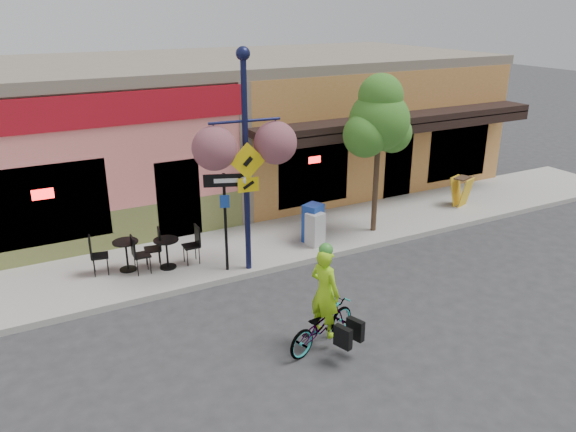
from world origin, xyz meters
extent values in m
plane|color=#2D2D30|center=(0.00, 0.00, 0.00)|extent=(90.00, 90.00, 0.00)
cube|color=#9E9B93|center=(0.00, 2.00, 0.07)|extent=(24.00, 3.00, 0.15)
cube|color=#A8A59E|center=(0.00, 0.55, 0.07)|extent=(24.00, 0.12, 0.15)
imported|color=maroon|center=(-2.22, -2.71, 0.45)|extent=(1.83, 1.11, 0.91)
imported|color=#98DC17|center=(-2.17, -2.71, 0.88)|extent=(0.60, 0.74, 1.75)
camera|label=1|loc=(-7.11, -10.51, 6.11)|focal=35.00mm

